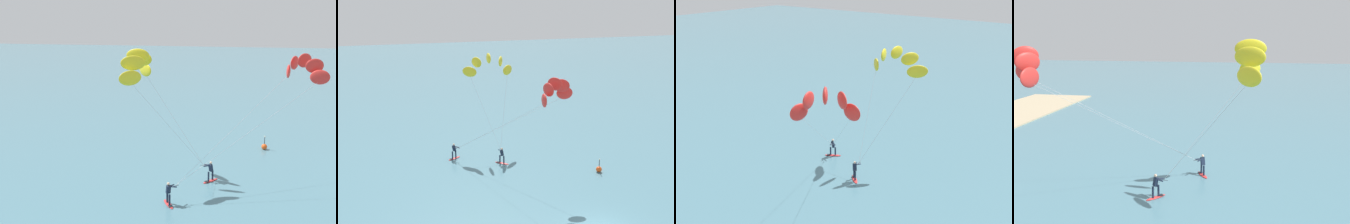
# 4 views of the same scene
# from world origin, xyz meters

# --- Properties ---
(kitesurfer_nearshore) EXTENTS (9.80, 11.71, 10.00)m
(kitesurfer_nearshore) POSITION_xyz_m (-1.27, 7.80, 8.49)
(kitesurfer_nearshore) COLOR red
(kitesurfer_nearshore) RESTS_ON ground
(kitesurfer_mid_water) EXTENTS (5.73, 7.40, 10.38)m
(kitesurfer_mid_water) POSITION_xyz_m (-3.36, 19.73, 8.80)
(kitesurfer_mid_water) COLOR red
(kitesurfer_mid_water) RESTS_ON ground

